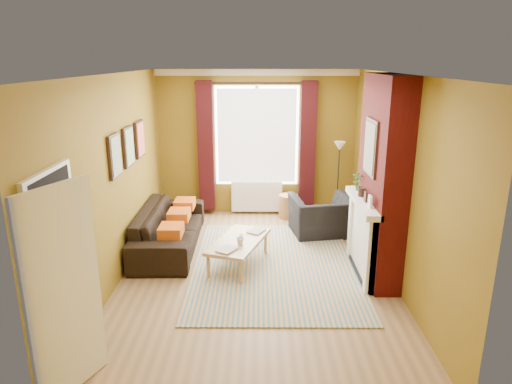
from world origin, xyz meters
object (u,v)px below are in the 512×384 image
floor_lamp (339,158)px  coffee_table (239,243)px  wicker_stool (288,206)px  sofa (169,228)px  armchair (322,216)px

floor_lamp → coffee_table: bearing=-130.4°
floor_lamp → wicker_stool: bearing=179.3°
sofa → floor_lamp: 3.41m
armchair → wicker_stool: armchair is taller
armchair → wicker_stool: bearing=-68.4°
armchair → coffee_table: (-1.41, -1.26, 0.02)m
armchair → coffee_table: size_ratio=0.78×
armchair → floor_lamp: floor_lamp is taller
wicker_stool → floor_lamp: size_ratio=0.30×
sofa → floor_lamp: (2.97, 1.44, 0.85)m
sofa → coffee_table: 1.35m
wicker_stool → sofa: bearing=-144.4°
sofa → coffee_table: (1.16, -0.69, 0.03)m
armchair → coffee_table: bearing=32.1°
coffee_table → floor_lamp: 2.91m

